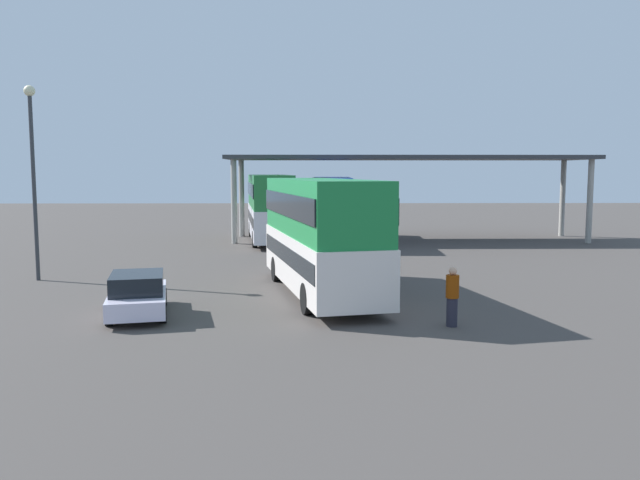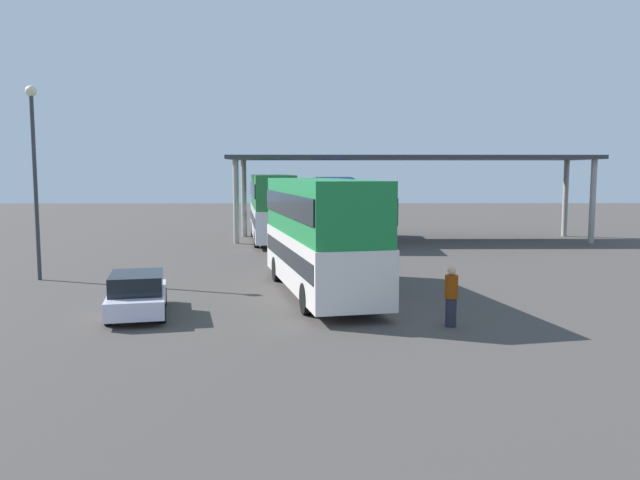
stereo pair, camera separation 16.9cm
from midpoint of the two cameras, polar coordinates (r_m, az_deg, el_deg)
ground_plane at (r=20.30m, az=4.10°, el=-6.60°), size 140.00×140.00×0.00m
double_decker_main at (r=23.05m, az=0.20°, el=0.75°), size 4.53×10.40×4.20m
parked_hatchback at (r=20.65m, az=-15.86°, el=-4.69°), size 2.51×4.25×1.35m
double_decker_near_canopy at (r=40.90m, az=-4.27°, el=3.15°), size 3.71×10.99×4.26m
double_decker_mid_row at (r=40.52m, az=1.36°, el=3.02°), size 2.86×10.85×4.10m
depot_canopy at (r=42.00m, az=8.21°, el=7.03°), size 23.40×5.61×5.49m
lamppost_tall at (r=28.48m, az=-24.12°, el=6.64°), size 0.44×0.44×7.92m
pedestrian_waiting at (r=18.81m, az=11.95°, el=-5.03°), size 0.38×0.38×1.74m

